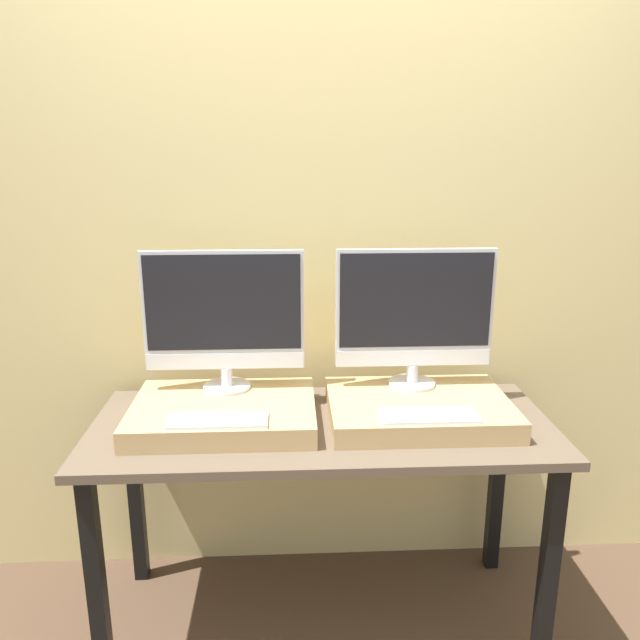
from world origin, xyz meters
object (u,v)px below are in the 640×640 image
at_px(monitor_left, 224,316).
at_px(keyboard_left, 218,420).
at_px(monitor_right, 415,313).
at_px(keyboard_right, 429,416).

relative_size(monitor_left, keyboard_left, 1.79).
relative_size(monitor_right, keyboard_right, 1.79).
xyz_separation_m(monitor_left, keyboard_left, (-0.00, -0.28, -0.26)).
bearing_deg(keyboard_left, keyboard_right, 0.00).
distance_m(keyboard_left, monitor_right, 0.76).
relative_size(keyboard_left, keyboard_right, 1.00).
xyz_separation_m(monitor_left, monitor_right, (0.65, 0.00, 0.00)).
bearing_deg(keyboard_left, monitor_left, 90.00).
height_order(keyboard_left, monitor_right, monitor_right).
bearing_deg(monitor_left, keyboard_right, -23.42).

